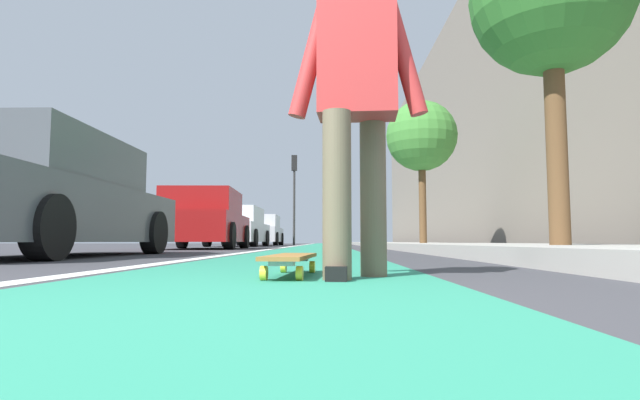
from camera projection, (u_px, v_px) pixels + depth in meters
ground_plane at (313, 250)px, 11.11m from camera, size 80.00×80.00×0.00m
bike_lane_paint at (322, 245)px, 25.06m from camera, size 56.00×1.80×0.00m
lane_stripe_white at (296, 246)px, 21.10m from camera, size 52.00×0.16×0.01m
sidewalk_curb at (408, 245)px, 19.03m from camera, size 52.00×3.20×0.15m
building_facade at (458, 134)px, 23.38m from camera, size 40.00×1.20×10.35m
skateboard at (291, 259)px, 2.67m from camera, size 0.85×0.25×0.11m
skater_person at (356, 95)px, 2.58m from camera, size 0.45×0.72×1.64m
parked_car_near at (48, 199)px, 6.17m from camera, size 4.57×1.86×1.48m
parked_car_mid at (204, 221)px, 12.73m from camera, size 4.07×2.05×1.48m
parked_car_far at (238, 228)px, 19.02m from camera, size 4.63×1.94×1.48m
parked_car_end at (261, 231)px, 24.91m from camera, size 4.51×1.94×1.48m
traffic_light at (294, 183)px, 25.95m from camera, size 0.33×0.28×4.65m
street_tree_mid at (421, 137)px, 13.99m from camera, size 1.97×1.97×4.11m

